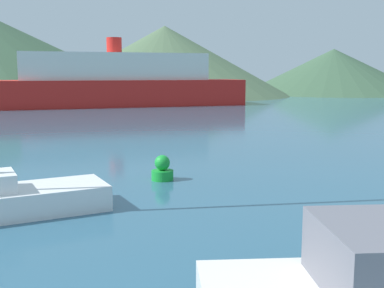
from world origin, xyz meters
name	(u,v)px	position (x,y,z in m)	size (l,w,h in m)	color
ferry_distant	(115,83)	(0.25, 50.42, 2.42)	(27.58, 8.82, 7.09)	red
buoy_marker	(162,170)	(-0.27, 14.25, 0.34)	(0.72, 0.72, 0.83)	green
hill_east	(165,61)	(9.21, 73.33, 5.29)	(38.44, 38.44, 10.58)	#4C6647
hill_far_east	(333,71)	(38.10, 74.22, 3.73)	(30.17, 30.17, 7.45)	#38563D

